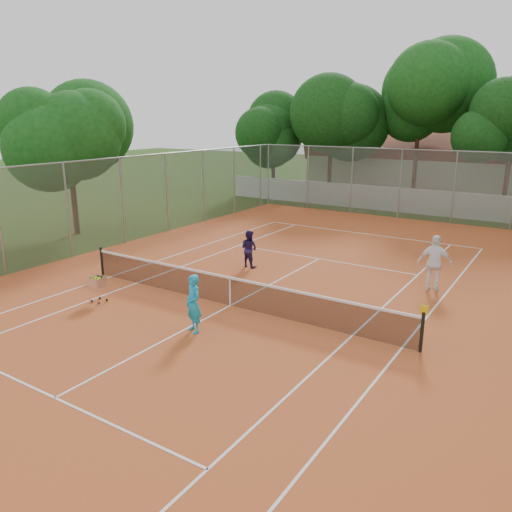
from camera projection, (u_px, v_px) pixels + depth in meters
The scene contains 12 objects.
ground at pixel (230, 306), 15.78m from camera, with size 120.00×120.00×0.00m, color #1E380F.
court_pad at pixel (230, 306), 15.78m from camera, with size 18.00×34.00×0.02m, color #B75123.
court_lines at pixel (230, 306), 15.77m from camera, with size 10.98×23.78×0.01m, color white.
tennis_net at pixel (230, 291), 15.64m from camera, with size 11.88×0.10×0.98m, color black.
perimeter_fence at pixel (229, 245), 15.24m from camera, with size 18.00×34.00×4.00m, color slate.
boundary_wall at pixel (408, 201), 30.96m from camera, with size 26.00×0.30×1.50m, color silver.
clubhouse at pixel (422, 163), 39.71m from camera, with size 16.40×9.00×4.40m, color beige.
tropical_trees at pixel (427, 129), 32.24m from camera, with size 29.00×19.00×10.00m, color black.
player_near at pixel (193, 304), 13.66m from camera, with size 0.60×0.39×1.65m, color #19A2D8.
player_far_left at pixel (249, 249), 19.69m from camera, with size 0.72×0.56×1.48m, color #22194B.
player_far_right at pixel (435, 263), 16.93m from camera, with size 1.14×0.47×1.94m, color white.
ball_hopper at pixel (98, 288), 15.97m from camera, with size 0.44×0.44×0.92m, color silver.
Camera 1 is at (8.68, -11.97, 5.79)m, focal length 35.00 mm.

